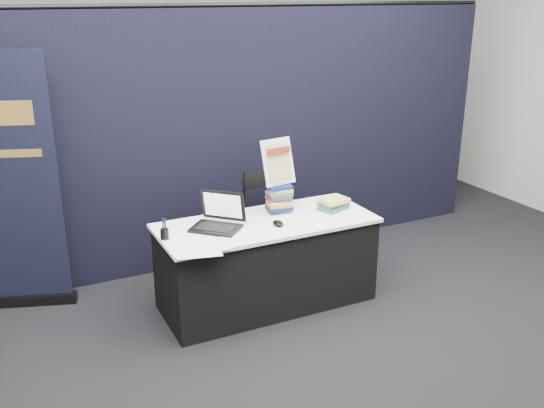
{
  "coord_description": "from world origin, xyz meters",
  "views": [
    {
      "loc": [
        -2.01,
        -3.63,
        2.54
      ],
      "look_at": [
        0.05,
        0.55,
        0.89
      ],
      "focal_mm": 40.0,
      "sensor_mm": 36.0,
      "label": 1
    }
  ],
  "objects_px": {
    "laptop": "(213,220)",
    "info_sign": "(278,162)",
    "book_stack_short": "(333,203)",
    "stacking_chair": "(273,219)",
    "pullup_banner": "(7,200)",
    "book_stack_tall": "(280,198)",
    "display_table": "(267,263)"
  },
  "relations": [
    {
      "from": "book_stack_tall",
      "to": "book_stack_short",
      "type": "xyz_separation_m",
      "value": [
        0.45,
        -0.14,
        -0.07
      ]
    },
    {
      "from": "book_stack_short",
      "to": "stacking_chair",
      "type": "bearing_deg",
      "value": 124.78
    },
    {
      "from": "book_stack_short",
      "to": "stacking_chair",
      "type": "relative_size",
      "value": 0.28
    },
    {
      "from": "pullup_banner",
      "to": "info_sign",
      "type": "bearing_deg",
      "value": 0.03
    },
    {
      "from": "stacking_chair",
      "to": "book_stack_tall",
      "type": "bearing_deg",
      "value": -108.94
    },
    {
      "from": "display_table",
      "to": "book_stack_short",
      "type": "xyz_separation_m",
      "value": [
        0.65,
        0.02,
        0.42
      ]
    },
    {
      "from": "info_sign",
      "to": "stacking_chair",
      "type": "distance_m",
      "value": 0.72
    },
    {
      "from": "book_stack_tall",
      "to": "stacking_chair",
      "type": "height_order",
      "value": "book_stack_tall"
    },
    {
      "from": "book_stack_tall",
      "to": "book_stack_short",
      "type": "height_order",
      "value": "book_stack_tall"
    },
    {
      "from": "laptop",
      "to": "stacking_chair",
      "type": "distance_m",
      "value": 0.91
    },
    {
      "from": "laptop",
      "to": "stacking_chair",
      "type": "bearing_deg",
      "value": 75.48
    },
    {
      "from": "book_stack_tall",
      "to": "stacking_chair",
      "type": "bearing_deg",
      "value": 73.19
    },
    {
      "from": "display_table",
      "to": "book_stack_tall",
      "type": "relative_size",
      "value": 7.52
    },
    {
      "from": "info_sign",
      "to": "stacking_chair",
      "type": "height_order",
      "value": "info_sign"
    },
    {
      "from": "info_sign",
      "to": "pullup_banner",
      "type": "relative_size",
      "value": 0.19
    },
    {
      "from": "display_table",
      "to": "book_stack_tall",
      "type": "distance_m",
      "value": 0.56
    },
    {
      "from": "laptop",
      "to": "book_stack_short",
      "type": "xyz_separation_m",
      "value": [
        1.09,
        -0.04,
        -0.02
      ]
    },
    {
      "from": "laptop",
      "to": "book_stack_tall",
      "type": "height_order",
      "value": "laptop"
    },
    {
      "from": "book_stack_short",
      "to": "laptop",
      "type": "bearing_deg",
      "value": 177.76
    },
    {
      "from": "laptop",
      "to": "pullup_banner",
      "type": "relative_size",
      "value": 0.24
    },
    {
      "from": "book_stack_short",
      "to": "info_sign",
      "type": "bearing_deg",
      "value": 159.15
    },
    {
      "from": "book_stack_tall",
      "to": "stacking_chair",
      "type": "xyz_separation_m",
      "value": [
        0.11,
        0.35,
        -0.33
      ]
    },
    {
      "from": "laptop",
      "to": "info_sign",
      "type": "xyz_separation_m",
      "value": [
        0.64,
        0.13,
        0.36
      ]
    },
    {
      "from": "book_stack_short",
      "to": "info_sign",
      "type": "distance_m",
      "value": 0.61
    },
    {
      "from": "info_sign",
      "to": "pullup_banner",
      "type": "height_order",
      "value": "pullup_banner"
    },
    {
      "from": "pullup_banner",
      "to": "laptop",
      "type": "bearing_deg",
      "value": -11.22
    },
    {
      "from": "pullup_banner",
      "to": "stacking_chair",
      "type": "bearing_deg",
      "value": 8.7
    },
    {
      "from": "laptop",
      "to": "info_sign",
      "type": "relative_size",
      "value": 1.28
    },
    {
      "from": "display_table",
      "to": "info_sign",
      "type": "distance_m",
      "value": 0.85
    },
    {
      "from": "book_stack_tall",
      "to": "pullup_banner",
      "type": "xyz_separation_m",
      "value": [
        -2.1,
        0.74,
        0.07
      ]
    },
    {
      "from": "info_sign",
      "to": "stacking_chair",
      "type": "xyz_separation_m",
      "value": [
        0.11,
        0.32,
        -0.64
      ]
    },
    {
      "from": "stacking_chair",
      "to": "info_sign",
      "type": "bearing_deg",
      "value": -110.45
    }
  ]
}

